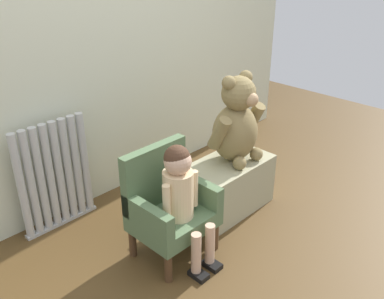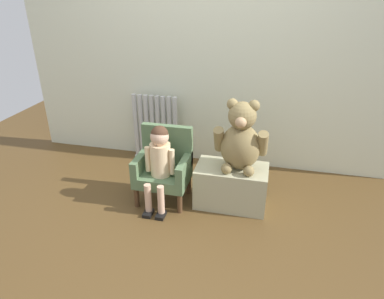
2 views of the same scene
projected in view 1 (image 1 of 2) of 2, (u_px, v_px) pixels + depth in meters
name	position (u px, v px, depth m)	size (l,w,h in m)	color
ground_plane	(256.00, 269.00, 2.42)	(6.00, 6.00, 0.00)	#523A1D
back_wall	(101.00, 22.00, 2.69)	(3.80, 0.05, 2.40)	beige
radiator	(55.00, 176.00, 2.65)	(0.50, 0.05, 0.71)	#B7B9B8
child_armchair	(168.00, 204.00, 2.44)	(0.44, 0.37, 0.64)	#546F4A
child_figure	(181.00, 189.00, 2.31)	(0.25, 0.35, 0.71)	beige
low_bench	(228.00, 185.00, 2.89)	(0.59, 0.34, 0.36)	tan
large_teddy_bear	(236.00, 123.00, 2.73)	(0.43, 0.30, 0.59)	olive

